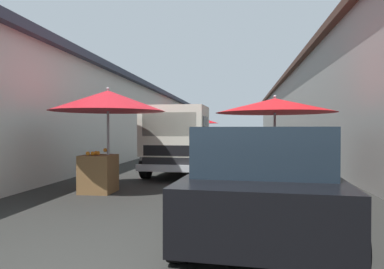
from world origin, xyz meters
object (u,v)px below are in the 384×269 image
(fruit_stall_far_left, at_px, (202,125))
(delivery_truck, at_px, (180,142))
(hatchback_car, at_px, (262,179))
(parked_scooter, at_px, (284,152))
(vendor_by_crates, at_px, (275,140))
(fruit_stall_near_right, at_px, (107,109))
(fruit_stall_mid_lane, at_px, (275,115))

(fruit_stall_far_left, xyz_separation_m, delivery_truck, (-11.97, -0.67, -0.63))
(fruit_stall_far_left, bearing_deg, hatchback_car, -170.94)
(delivery_truck, bearing_deg, parked_scooter, -38.46)
(vendor_by_crates, height_order, parked_scooter, vendor_by_crates)
(hatchback_car, relative_size, parked_scooter, 2.38)
(fruit_stall_near_right, relative_size, fruit_stall_mid_lane, 0.97)
(delivery_truck, bearing_deg, fruit_stall_far_left, 3.20)
(fruit_stall_mid_lane, height_order, vendor_by_crates, fruit_stall_mid_lane)
(fruit_stall_far_left, height_order, parked_scooter, fruit_stall_far_left)
(hatchback_car, bearing_deg, fruit_stall_near_right, 51.66)
(fruit_stall_far_left, relative_size, delivery_truck, 0.45)
(fruit_stall_mid_lane, bearing_deg, parked_scooter, -8.71)
(hatchback_car, distance_m, delivery_truck, 5.87)
(fruit_stall_mid_lane, bearing_deg, vendor_by_crates, -5.81)
(fruit_stall_near_right, height_order, fruit_stall_mid_lane, fruit_stall_near_right)
(fruit_stall_mid_lane, distance_m, hatchback_car, 3.28)
(fruit_stall_far_left, distance_m, hatchback_car, 17.68)
(hatchback_car, bearing_deg, delivery_truck, 21.12)
(fruit_stall_far_left, bearing_deg, delivery_truck, -176.80)
(fruit_stall_near_right, distance_m, fruit_stall_far_left, 14.83)
(hatchback_car, bearing_deg, fruit_stall_far_left, 9.06)
(fruit_stall_far_left, bearing_deg, fruit_stall_near_right, 177.95)
(fruit_stall_mid_lane, bearing_deg, fruit_stall_far_left, 12.80)
(fruit_stall_near_right, relative_size, delivery_truck, 0.52)
(hatchback_car, bearing_deg, parked_scooter, -8.75)
(fruit_stall_near_right, relative_size, hatchback_car, 0.65)
(vendor_by_crates, bearing_deg, fruit_stall_far_left, 54.64)
(delivery_truck, bearing_deg, fruit_stall_mid_lane, -132.49)
(fruit_stall_near_right, height_order, fruit_stall_far_left, fruit_stall_near_right)
(vendor_by_crates, xyz_separation_m, parked_scooter, (-4.24, 0.07, -0.41))
(hatchback_car, relative_size, delivery_truck, 0.81)
(hatchback_car, height_order, vendor_by_crates, vendor_by_crates)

